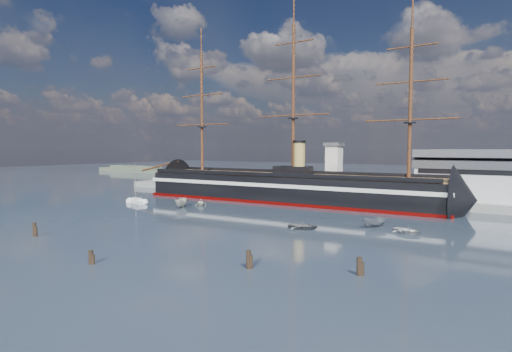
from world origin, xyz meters
The scene contains 15 objects.
ground centered at (0.00, 40.00, 0.00)m, with size 600.00×600.00×0.00m, color #1A2736.
quay centered at (10.00, 76.00, 0.00)m, with size 180.00×18.00×2.00m, color slate.
quay_tower centered at (3.00, 73.00, 9.75)m, with size 5.00×5.00×15.00m.
shoreline centered at (-139.23, 135.00, 1.45)m, with size 120.00×10.00×4.00m.
warship centered at (-7.53, 60.00, 4.04)m, with size 113.21×20.00×53.94m.
sailboat centered at (-38.52, 33.25, 0.69)m, with size 7.11×3.90×10.91m.
motorboat_a centered at (-22.49, 34.24, 0.00)m, with size 7.41×2.72×2.97m, color beige.
motorboat_b centered at (17.71, 25.52, 0.00)m, with size 3.58×1.43×1.67m, color slate.
motorboat_c centered at (28.45, 34.95, 0.00)m, with size 6.26×2.30×2.51m, color slate.
motorboat_d centered at (-20.75, 39.84, 0.00)m, with size 5.43×2.35×1.99m, color beige.
motorboat_e centered at (35.20, 32.52, 0.00)m, with size 3.35×1.34×1.56m, color silver.
piling_near_left centered at (-18.17, -6.69, 0.00)m, with size 0.64×0.64×3.14m, color black.
piling_near_mid centered at (5.68, -12.02, 0.00)m, with size 0.64×0.64×2.57m, color black.
piling_near_right centered at (24.33, -1.94, 0.00)m, with size 0.64×0.64×3.10m, color black.
piling_far_right centered at (37.21, 3.13, 0.00)m, with size 0.64×0.64×2.99m, color black.
Camera 1 is at (55.43, -46.13, 15.55)m, focal length 30.00 mm.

